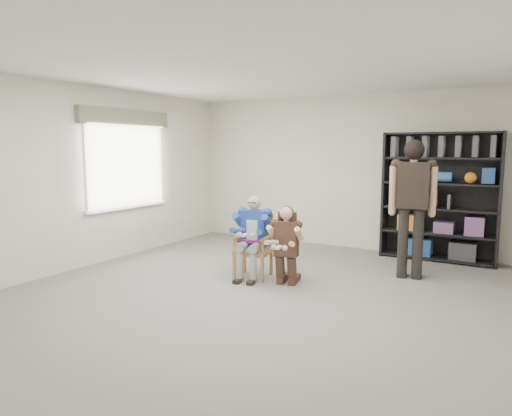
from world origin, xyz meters
The scene contains 8 objects.
room_shell centered at (0.00, 0.00, 1.40)m, with size 6.00×7.00×2.80m, color silver, non-canonical shape.
floor centered at (0.00, 0.00, 0.00)m, with size 6.00×7.00×0.01m, color slate.
window_left centered at (-2.95, 1.00, 1.63)m, with size 0.16×2.00×1.75m, color white, non-canonical shape.
armchair centered at (-0.42, 0.89, 0.45)m, with size 0.53×0.51×0.91m, color olive, non-canonical shape.
seated_man centered at (-0.42, 0.89, 0.59)m, with size 0.51×0.71×1.18m, color #244398, non-canonical shape.
kneeling_woman centered at (0.16, 0.77, 0.54)m, with size 0.45×0.73×1.08m, color #3D2720, non-canonical shape.
bookshelf centered at (1.70, 3.28, 1.05)m, with size 1.80×0.38×2.10m, color black, non-canonical shape.
standing_man centered at (1.53, 1.96, 0.97)m, with size 0.60×0.33×1.94m, color black, non-canonical shape.
Camera 1 is at (2.81, -4.60, 1.84)m, focal length 32.00 mm.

